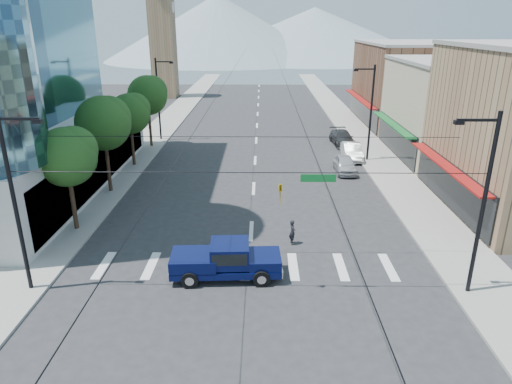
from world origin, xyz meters
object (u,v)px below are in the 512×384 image
parked_car_near (345,164)px  parked_car_far (342,138)px  parked_car_mid (352,151)px  pedestrian (292,232)px  pickup_truck (226,260)px

parked_car_near → parked_car_far: (1.36, 9.84, 0.02)m
parked_car_near → parked_car_mid: bearing=71.9°
pedestrian → parked_car_near: size_ratio=0.36×
parked_car_mid → parked_car_far: parked_car_mid is taller
pickup_truck → pedestrian: size_ratio=3.79×
parked_car_near → parked_car_mid: 4.40m
pickup_truck → parked_car_far: 29.81m
parked_car_far → pickup_truck: bearing=-114.8°
parked_car_near → parked_car_far: 9.94m
pickup_truck → parked_car_near: size_ratio=1.36×
parked_car_near → pedestrian: bearing=-111.5°
pickup_truck → parked_car_mid: (10.60, 22.20, -0.24)m
pedestrian → parked_car_far: size_ratio=0.30×
parked_car_far → parked_car_mid: bearing=-93.9°
pickup_truck → parked_car_far: (10.60, 27.86, -0.27)m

